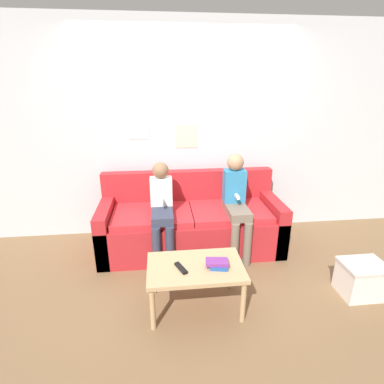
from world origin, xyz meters
TOP-DOWN VIEW (x-y plane):
  - ground_plane at (0.00, 0.00)m, footprint 10.00×10.00m
  - wall_back at (-0.00, 1.03)m, footprint 8.00×0.07m
  - couch at (0.00, 0.53)m, footprint 2.09×0.82m
  - coffee_table at (-0.07, -0.53)m, footprint 0.82×0.51m
  - person_left at (-0.34, 0.33)m, footprint 0.24×0.56m
  - person_right at (0.49, 0.34)m, footprint 0.24×0.56m
  - tv_remote at (-0.20, -0.56)m, footprint 0.10×0.17m
  - book_stack at (0.11, -0.57)m, footprint 0.20×0.15m
  - storage_box at (1.49, -0.53)m, footprint 0.40×0.32m

SIDE VIEW (x-z plane):
  - ground_plane at x=0.00m, z-range 0.00..0.00m
  - storage_box at x=1.49m, z-range 0.00..0.33m
  - couch at x=0.00m, z-range -0.14..0.73m
  - coffee_table at x=-0.07m, z-range 0.16..0.59m
  - tv_remote at x=-0.20m, z-range 0.43..0.45m
  - book_stack at x=0.11m, z-range 0.43..0.49m
  - person_left at x=-0.34m, z-range 0.08..1.16m
  - person_right at x=0.49m, z-range 0.08..1.24m
  - wall_back at x=0.00m, z-range 0.00..2.60m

